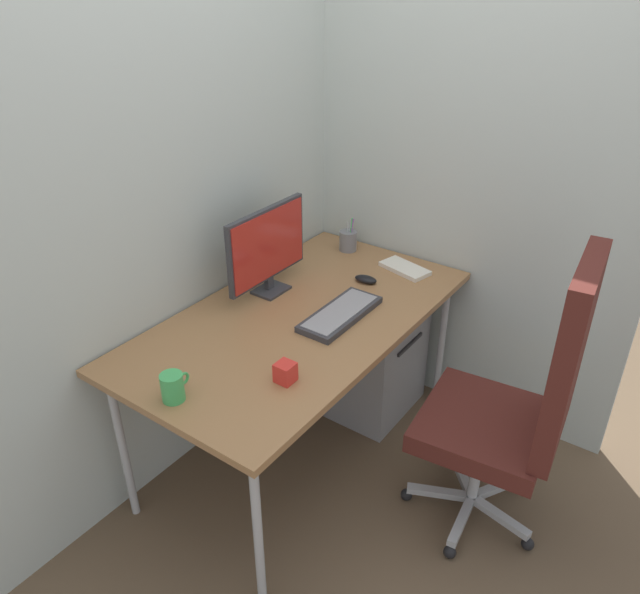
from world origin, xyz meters
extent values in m
plane|color=brown|center=(0.00, 0.00, 0.00)|extent=(8.00, 8.00, 0.00)
cube|color=#B7C1BC|center=(0.00, 0.45, 1.40)|extent=(2.64, 0.04, 2.80)
cube|color=#B7C1BC|center=(0.79, -0.16, 1.40)|extent=(0.04, 1.95, 2.80)
cube|color=#996B42|center=(0.00, 0.00, 0.72)|extent=(1.52, 0.83, 0.03)
cylinder|color=#B2B5BA|center=(-0.69, -0.34, 0.35)|extent=(0.03, 0.03, 0.70)
cylinder|color=#B2B5BA|center=(0.69, -0.34, 0.35)|extent=(0.03, 0.03, 0.70)
cylinder|color=#B2B5BA|center=(-0.69, 0.34, 0.35)|extent=(0.03, 0.03, 0.70)
cylinder|color=#B2B5BA|center=(0.69, 0.34, 0.35)|extent=(0.03, 0.03, 0.70)
sphere|color=black|center=(-0.13, -0.81, 0.03)|extent=(0.05, 0.05, 0.05)
cube|color=#B2B5BA|center=(0.00, -0.79, 0.07)|extent=(0.27, 0.06, 0.03)
sphere|color=black|center=(0.08, -1.04, 0.03)|extent=(0.05, 0.05, 0.05)
cube|color=#B2B5BA|center=(0.10, -0.91, 0.07)|extent=(0.09, 0.27, 0.03)
sphere|color=black|center=(0.36, -0.91, 0.03)|extent=(0.05, 0.05, 0.05)
cube|color=#B2B5BA|center=(0.25, -0.84, 0.07)|extent=(0.25, 0.16, 0.03)
sphere|color=black|center=(0.33, -0.60, 0.03)|extent=(0.05, 0.05, 0.05)
cube|color=#B2B5BA|center=(0.23, -0.69, 0.07)|extent=(0.22, 0.20, 0.03)
sphere|color=black|center=(0.02, -0.54, 0.03)|extent=(0.05, 0.05, 0.05)
cube|color=#B2B5BA|center=(0.08, -0.66, 0.07)|extent=(0.14, 0.26, 0.03)
cylinder|color=#B2B5BA|center=(0.13, -0.78, 0.25)|extent=(0.04, 0.04, 0.33)
cube|color=#4C1E19|center=(0.13, -0.78, 0.45)|extent=(0.53, 0.52, 0.08)
cube|color=#4C1E19|center=(0.16, -1.01, 0.84)|extent=(0.44, 0.12, 0.71)
cube|color=gray|center=(0.47, -0.04, 0.31)|extent=(0.45, 0.46, 0.63)
cube|color=#262628|center=(0.47, -0.28, 0.44)|extent=(0.23, 0.01, 0.02)
cube|color=#333338|center=(0.09, 0.23, 0.74)|extent=(0.15, 0.12, 0.01)
cube|color=#333338|center=(0.09, 0.24, 0.78)|extent=(0.04, 0.02, 0.06)
cube|color=#333338|center=(0.09, 0.24, 0.95)|extent=(0.47, 0.02, 0.32)
cube|color=#B2261E|center=(0.09, 0.22, 0.95)|extent=(0.44, 0.01, 0.29)
cube|color=#333338|center=(0.09, -0.14, 0.75)|extent=(0.40, 0.16, 0.03)
cube|color=gray|center=(0.09, -0.14, 0.76)|extent=(0.37, 0.13, 0.00)
ellipsoid|color=black|center=(0.40, -0.07, 0.75)|extent=(0.07, 0.11, 0.03)
cylinder|color=slate|center=(0.64, 0.19, 0.78)|extent=(0.09, 0.09, 0.10)
cylinder|color=#B2B5BA|center=(0.63, 0.19, 0.84)|extent=(0.02, 0.01, 0.10)
cylinder|color=#B2B5BA|center=(0.65, 0.19, 0.84)|extent=(0.02, 0.01, 0.10)
torus|color=red|center=(0.64, 0.19, 0.79)|extent=(0.03, 0.03, 0.01)
cylinder|color=purple|center=(0.64, 0.17, 0.83)|extent=(0.02, 0.02, 0.14)
cylinder|color=#3FAD59|center=(0.64, 0.17, 0.83)|extent=(0.01, 0.01, 0.14)
cube|color=silver|center=(0.61, -0.15, 0.74)|extent=(0.17, 0.25, 0.02)
cylinder|color=#3FAD59|center=(-0.67, 0.01, 0.78)|extent=(0.08, 0.08, 0.10)
torus|color=#3FAD59|center=(-0.62, 0.01, 0.79)|extent=(0.05, 0.01, 0.05)
cube|color=red|center=(-0.38, -0.23, 0.77)|extent=(0.06, 0.06, 0.07)
camera|label=1|loc=(-1.67, -1.29, 2.01)|focal=33.99mm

